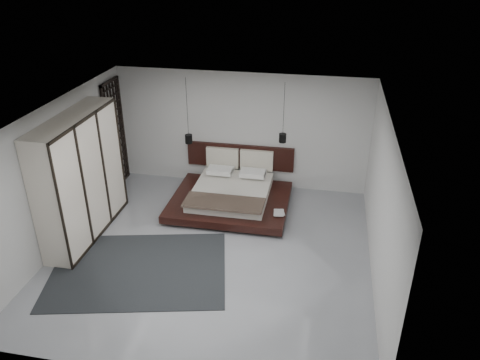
% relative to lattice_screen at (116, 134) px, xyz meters
% --- Properties ---
extents(floor, '(6.00, 6.00, 0.00)m').
position_rel_lattice_screen_xyz_m(floor, '(2.95, -2.45, -1.30)').
color(floor, '#95979D').
rests_on(floor, ground).
extents(ceiling, '(6.00, 6.00, 0.00)m').
position_rel_lattice_screen_xyz_m(ceiling, '(2.95, -2.45, 1.50)').
color(ceiling, white).
rests_on(ceiling, wall_back).
extents(wall_back, '(6.00, 0.00, 6.00)m').
position_rel_lattice_screen_xyz_m(wall_back, '(2.95, 0.55, 0.10)').
color(wall_back, silver).
rests_on(wall_back, floor).
extents(wall_front, '(6.00, 0.00, 6.00)m').
position_rel_lattice_screen_xyz_m(wall_front, '(2.95, -5.45, 0.10)').
color(wall_front, silver).
rests_on(wall_front, floor).
extents(wall_left, '(0.00, 6.00, 6.00)m').
position_rel_lattice_screen_xyz_m(wall_left, '(-0.05, -2.45, 0.10)').
color(wall_left, silver).
rests_on(wall_left, floor).
extents(wall_right, '(0.00, 6.00, 6.00)m').
position_rel_lattice_screen_xyz_m(wall_right, '(5.95, -2.45, 0.10)').
color(wall_right, silver).
rests_on(wall_right, floor).
extents(lattice_screen, '(0.05, 0.90, 2.60)m').
position_rel_lattice_screen_xyz_m(lattice_screen, '(0.00, 0.00, 0.00)').
color(lattice_screen, black).
rests_on(lattice_screen, floor).
extents(bed, '(2.61, 2.32, 1.05)m').
position_rel_lattice_screen_xyz_m(bed, '(2.93, -0.54, -1.02)').
color(bed, black).
rests_on(bed, floor).
extents(book_lower, '(0.27, 0.32, 0.03)m').
position_rel_lattice_screen_xyz_m(book_lower, '(4.00, -1.17, -1.04)').
color(book_lower, '#99724C').
rests_on(book_lower, bed).
extents(book_upper, '(0.24, 0.31, 0.02)m').
position_rel_lattice_screen_xyz_m(book_upper, '(3.98, -1.19, -1.02)').
color(book_upper, '#99724C').
rests_on(book_upper, book_lower).
extents(pendant_left, '(0.17, 0.17, 1.52)m').
position_rel_lattice_screen_xyz_m(pendant_left, '(1.86, -0.14, 0.09)').
color(pendant_left, black).
rests_on(pendant_left, ceiling).
extents(pendant_right, '(0.16, 0.16, 1.34)m').
position_rel_lattice_screen_xyz_m(pendant_right, '(4.00, -0.14, 0.27)').
color(pendant_right, black).
rests_on(pendant_right, ceiling).
extents(wardrobe, '(0.61, 2.57, 2.52)m').
position_rel_lattice_screen_xyz_m(wardrobe, '(0.25, -2.21, -0.04)').
color(wardrobe, silver).
rests_on(wardrobe, floor).
extents(rug, '(3.58, 2.90, 0.01)m').
position_rel_lattice_screen_xyz_m(rug, '(1.75, -3.23, -1.29)').
color(rug, black).
rests_on(rug, floor).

